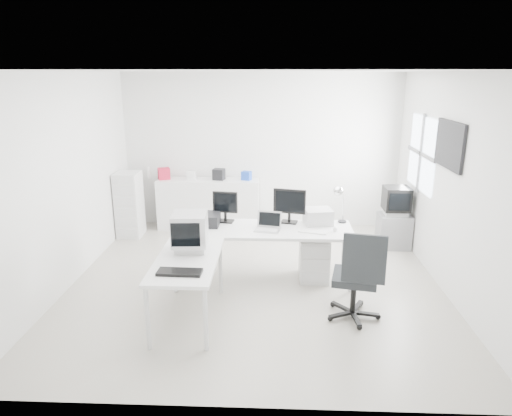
{
  "coord_description": "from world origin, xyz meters",
  "views": [
    {
      "loc": [
        0.25,
        -5.78,
        2.78
      ],
      "look_at": [
        0.0,
        0.2,
        1.0
      ],
      "focal_mm": 32.0,
      "sensor_mm": 36.0,
      "label": 1
    }
  ],
  "objects_px": {
    "main_desk": "(264,254)",
    "side_desk": "(188,289)",
    "laptop": "(267,222)",
    "crt_tv": "(396,201)",
    "inkjet_printer": "(203,219)",
    "lcd_monitor_large": "(289,207)",
    "tv_cabinet": "(394,231)",
    "filing_cabinet": "(129,205)",
    "crt_monitor": "(190,233)",
    "drawer_pedestal": "(314,258)",
    "sideboard": "(209,204)",
    "laser_printer": "(318,216)",
    "office_chair": "(355,273)",
    "lcd_monitor_small": "(225,207)"
  },
  "relations": [
    {
      "from": "crt_tv",
      "to": "sideboard",
      "type": "bearing_deg",
      "value": 165.08
    },
    {
      "from": "drawer_pedestal",
      "to": "lcd_monitor_small",
      "type": "bearing_deg",
      "value": 170.91
    },
    {
      "from": "crt_monitor",
      "to": "office_chair",
      "type": "height_order",
      "value": "crt_monitor"
    },
    {
      "from": "side_desk",
      "to": "crt_monitor",
      "type": "distance_m",
      "value": 0.64
    },
    {
      "from": "drawer_pedestal",
      "to": "lcd_monitor_large",
      "type": "bearing_deg",
      "value": 150.26
    },
    {
      "from": "drawer_pedestal",
      "to": "laser_printer",
      "type": "relative_size",
      "value": 1.62
    },
    {
      "from": "laptop",
      "to": "inkjet_printer",
      "type": "bearing_deg",
      "value": 179.41
    },
    {
      "from": "main_desk",
      "to": "office_chair",
      "type": "bearing_deg",
      "value": -42.71
    },
    {
      "from": "laptop",
      "to": "crt_tv",
      "type": "height_order",
      "value": "crt_tv"
    },
    {
      "from": "laser_printer",
      "to": "sideboard",
      "type": "relative_size",
      "value": 0.2
    },
    {
      "from": "lcd_monitor_small",
      "to": "inkjet_printer",
      "type": "bearing_deg",
      "value": -144.99
    },
    {
      "from": "lcd_monitor_large",
      "to": "filing_cabinet",
      "type": "distance_m",
      "value": 3.12
    },
    {
      "from": "side_desk",
      "to": "lcd_monitor_small",
      "type": "relative_size",
      "value": 3.18
    },
    {
      "from": "filing_cabinet",
      "to": "inkjet_printer",
      "type": "bearing_deg",
      "value": -45.74
    },
    {
      "from": "lcd_monitor_small",
      "to": "tv_cabinet",
      "type": "bearing_deg",
      "value": 30.13
    },
    {
      "from": "side_desk",
      "to": "sideboard",
      "type": "bearing_deg",
      "value": 93.84
    },
    {
      "from": "laptop",
      "to": "crt_tv",
      "type": "bearing_deg",
      "value": 46.31
    },
    {
      "from": "inkjet_printer",
      "to": "sideboard",
      "type": "relative_size",
      "value": 0.25
    },
    {
      "from": "crt_monitor",
      "to": "filing_cabinet",
      "type": "xyz_separation_m",
      "value": [
        -1.54,
        2.53,
        -0.4
      ]
    },
    {
      "from": "tv_cabinet",
      "to": "laptop",
      "type": "bearing_deg",
      "value": -145.64
    },
    {
      "from": "crt_monitor",
      "to": "office_chair",
      "type": "xyz_separation_m",
      "value": [
        1.93,
        -0.14,
        -0.41
      ]
    },
    {
      "from": "filing_cabinet",
      "to": "drawer_pedestal",
      "type": "bearing_deg",
      "value": -27.83
    },
    {
      "from": "drawer_pedestal",
      "to": "laser_printer",
      "type": "xyz_separation_m",
      "value": [
        0.05,
        0.17,
        0.56
      ]
    },
    {
      "from": "inkjet_printer",
      "to": "tv_cabinet",
      "type": "bearing_deg",
      "value": 23.05
    },
    {
      "from": "main_desk",
      "to": "side_desk",
      "type": "height_order",
      "value": "same"
    },
    {
      "from": "inkjet_printer",
      "to": "crt_monitor",
      "type": "height_order",
      "value": "crt_monitor"
    },
    {
      "from": "main_desk",
      "to": "drawer_pedestal",
      "type": "relative_size",
      "value": 4.0
    },
    {
      "from": "filing_cabinet",
      "to": "crt_tv",
      "type": "bearing_deg",
      "value": -4.76
    },
    {
      "from": "side_desk",
      "to": "lcd_monitor_small",
      "type": "xyz_separation_m",
      "value": [
        0.3,
        1.35,
        0.6
      ]
    },
    {
      "from": "lcd_monitor_large",
      "to": "crt_tv",
      "type": "bearing_deg",
      "value": 44.0
    },
    {
      "from": "crt_monitor",
      "to": "filing_cabinet",
      "type": "relative_size",
      "value": 0.38
    },
    {
      "from": "lcd_monitor_small",
      "to": "laser_printer",
      "type": "height_order",
      "value": "lcd_monitor_small"
    },
    {
      "from": "main_desk",
      "to": "office_chair",
      "type": "xyz_separation_m",
      "value": [
        1.08,
        -0.99,
        0.18
      ]
    },
    {
      "from": "laser_printer",
      "to": "tv_cabinet",
      "type": "xyz_separation_m",
      "value": [
        1.36,
        1.09,
        -0.58
      ]
    },
    {
      "from": "lcd_monitor_large",
      "to": "filing_cabinet",
      "type": "height_order",
      "value": "lcd_monitor_large"
    },
    {
      "from": "crt_tv",
      "to": "sideboard",
      "type": "xyz_separation_m",
      "value": [
        -3.18,
        0.85,
        -0.32
      ]
    },
    {
      "from": "side_desk",
      "to": "filing_cabinet",
      "type": "bearing_deg",
      "value": 119.0
    },
    {
      "from": "main_desk",
      "to": "side_desk",
      "type": "distance_m",
      "value": 1.39
    },
    {
      "from": "inkjet_printer",
      "to": "laser_printer",
      "type": "relative_size",
      "value": 1.24
    },
    {
      "from": "inkjet_printer",
      "to": "lcd_monitor_large",
      "type": "distance_m",
      "value": 1.22
    },
    {
      "from": "tv_cabinet",
      "to": "crt_tv",
      "type": "distance_m",
      "value": 0.51
    },
    {
      "from": "drawer_pedestal",
      "to": "lcd_monitor_small",
      "type": "distance_m",
      "value": 1.43
    },
    {
      "from": "filing_cabinet",
      "to": "tv_cabinet",
      "type": "bearing_deg",
      "value": -4.76
    },
    {
      "from": "main_desk",
      "to": "laser_printer",
      "type": "bearing_deg",
      "value": 16.35
    },
    {
      "from": "crt_monitor",
      "to": "office_chair",
      "type": "bearing_deg",
      "value": -7.84
    },
    {
      "from": "side_desk",
      "to": "lcd_monitor_large",
      "type": "bearing_deg",
      "value": 48.37
    },
    {
      "from": "lcd_monitor_small",
      "to": "filing_cabinet",
      "type": "relative_size",
      "value": 0.39
    },
    {
      "from": "inkjet_printer",
      "to": "drawer_pedestal",
      "type": "bearing_deg",
      "value": -1.0
    },
    {
      "from": "side_desk",
      "to": "tv_cabinet",
      "type": "height_order",
      "value": "side_desk"
    },
    {
      "from": "lcd_monitor_large",
      "to": "main_desk",
      "type": "bearing_deg",
      "value": -131.49
    }
  ]
}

